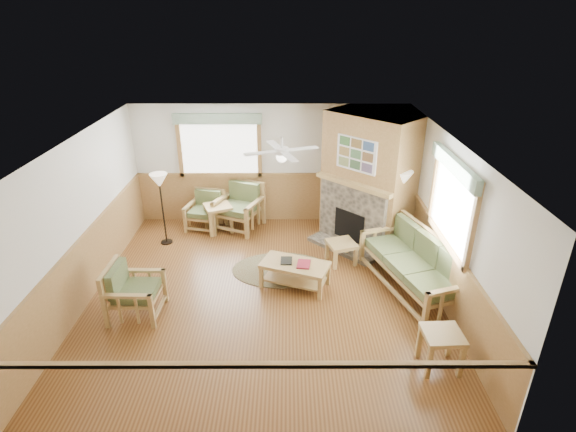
{
  "coord_description": "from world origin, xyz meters",
  "views": [
    {
      "loc": [
        0.39,
        -6.59,
        4.55
      ],
      "look_at": [
        0.4,
        0.7,
        1.15
      ],
      "focal_mm": 28.0,
      "sensor_mm": 36.0,
      "label": 1
    }
  ],
  "objects_px": {
    "sofa": "(412,265)",
    "footstool": "(341,252)",
    "armchair_back_right": "(239,207)",
    "floor_lamp_left": "(163,209)",
    "armchair_back_left": "(205,211)",
    "floor_lamp_right": "(398,214)",
    "coffee_table": "(295,275)",
    "armchair_left": "(135,291)",
    "end_table_chairs": "(219,218)",
    "end_table_sofa": "(440,350)"
  },
  "relations": [
    {
      "from": "armchair_back_left",
      "to": "armchair_left",
      "type": "xyz_separation_m",
      "value": [
        -0.59,
        -3.15,
        0.03
      ]
    },
    {
      "from": "footstool",
      "to": "coffee_table",
      "type": "bearing_deg",
      "value": -137.96
    },
    {
      "from": "coffee_table",
      "to": "armchair_left",
      "type": "bearing_deg",
      "value": -142.1
    },
    {
      "from": "sofa",
      "to": "footstool",
      "type": "xyz_separation_m",
      "value": [
        -1.11,
        0.93,
        -0.29
      ]
    },
    {
      "from": "armchair_back_left",
      "to": "end_table_sofa",
      "type": "xyz_separation_m",
      "value": [
        3.94,
        -4.35,
        -0.12
      ]
    },
    {
      "from": "armchair_back_left",
      "to": "coffee_table",
      "type": "xyz_separation_m",
      "value": [
        1.98,
        -2.36,
        -0.18
      ]
    },
    {
      "from": "armchair_back_right",
      "to": "end_table_sofa",
      "type": "bearing_deg",
      "value": -30.47
    },
    {
      "from": "sofa",
      "to": "armchair_left",
      "type": "relative_size",
      "value": 2.49
    },
    {
      "from": "armchair_back_left",
      "to": "floor_lamp_right",
      "type": "height_order",
      "value": "floor_lamp_right"
    },
    {
      "from": "armchair_left",
      "to": "sofa",
      "type": "bearing_deg",
      "value": -79.99
    },
    {
      "from": "armchair_left",
      "to": "end_table_sofa",
      "type": "relative_size",
      "value": 1.52
    },
    {
      "from": "end_table_sofa",
      "to": "footstool",
      "type": "distance_m",
      "value": 3.01
    },
    {
      "from": "footstool",
      "to": "floor_lamp_left",
      "type": "distance_m",
      "value": 3.75
    },
    {
      "from": "coffee_table",
      "to": "floor_lamp_left",
      "type": "xyz_separation_m",
      "value": [
        -2.7,
        1.64,
        0.54
      ]
    },
    {
      "from": "sofa",
      "to": "end_table_chairs",
      "type": "xyz_separation_m",
      "value": [
        -3.69,
        2.31,
        -0.2
      ]
    },
    {
      "from": "sofa",
      "to": "floor_lamp_right",
      "type": "bearing_deg",
      "value": 161.85
    },
    {
      "from": "end_table_chairs",
      "to": "footstool",
      "type": "bearing_deg",
      "value": -28.22
    },
    {
      "from": "armchair_back_right",
      "to": "floor_lamp_right",
      "type": "bearing_deg",
      "value": 3.38
    },
    {
      "from": "end_table_chairs",
      "to": "footstool",
      "type": "distance_m",
      "value": 2.92
    },
    {
      "from": "coffee_table",
      "to": "end_table_chairs",
      "type": "bearing_deg",
      "value": 147.73
    },
    {
      "from": "sofa",
      "to": "coffee_table",
      "type": "height_order",
      "value": "sofa"
    },
    {
      "from": "end_table_sofa",
      "to": "armchair_back_left",
      "type": "bearing_deg",
      "value": 132.13
    },
    {
      "from": "end_table_sofa",
      "to": "floor_lamp_left",
      "type": "distance_m",
      "value": 5.93
    },
    {
      "from": "floor_lamp_right",
      "to": "end_table_chairs",
      "type": "bearing_deg",
      "value": 164.4
    },
    {
      "from": "end_table_sofa",
      "to": "floor_lamp_left",
      "type": "relative_size",
      "value": 0.38
    },
    {
      "from": "armchair_back_right",
      "to": "floor_lamp_right",
      "type": "xyz_separation_m",
      "value": [
        3.24,
        -1.18,
        0.38
      ]
    },
    {
      "from": "end_table_sofa",
      "to": "floor_lamp_right",
      "type": "height_order",
      "value": "floor_lamp_right"
    },
    {
      "from": "end_table_chairs",
      "to": "floor_lamp_right",
      "type": "relative_size",
      "value": 0.35
    },
    {
      "from": "end_table_chairs",
      "to": "sofa",
      "type": "bearing_deg",
      "value": -32.07
    },
    {
      "from": "footstool",
      "to": "floor_lamp_right",
      "type": "height_order",
      "value": "floor_lamp_right"
    },
    {
      "from": "sofa",
      "to": "floor_lamp_left",
      "type": "bearing_deg",
      "value": -128.45
    },
    {
      "from": "floor_lamp_right",
      "to": "floor_lamp_left",
      "type": "bearing_deg",
      "value": 174.35
    },
    {
      "from": "armchair_back_left",
      "to": "coffee_table",
      "type": "bearing_deg",
      "value": -36.71
    },
    {
      "from": "end_table_chairs",
      "to": "footstool",
      "type": "xyz_separation_m",
      "value": [
        2.57,
        -1.38,
        -0.09
      ]
    },
    {
      "from": "end_table_sofa",
      "to": "floor_lamp_right",
      "type": "xyz_separation_m",
      "value": [
        0.07,
        3.17,
        0.59
      ]
    },
    {
      "from": "armchair_back_right",
      "to": "coffee_table",
      "type": "height_order",
      "value": "armchair_back_right"
    },
    {
      "from": "footstool",
      "to": "floor_lamp_right",
      "type": "distance_m",
      "value": 1.34
    },
    {
      "from": "armchair_back_left",
      "to": "coffee_table",
      "type": "height_order",
      "value": "armchair_back_left"
    },
    {
      "from": "sofa",
      "to": "armchair_back_left",
      "type": "bearing_deg",
      "value": -139.76
    },
    {
      "from": "armchair_left",
      "to": "footstool",
      "type": "height_order",
      "value": "armchair_left"
    },
    {
      "from": "armchair_back_right",
      "to": "floor_lamp_left",
      "type": "bearing_deg",
      "value": -130.88
    },
    {
      "from": "armchair_back_right",
      "to": "end_table_chairs",
      "type": "xyz_separation_m",
      "value": [
        -0.44,
        -0.15,
        -0.2
      ]
    },
    {
      "from": "armchair_back_left",
      "to": "sofa",
      "type": "bearing_deg",
      "value": -18.28
    },
    {
      "from": "sofa",
      "to": "coffee_table",
      "type": "distance_m",
      "value": 2.05
    },
    {
      "from": "armchair_back_left",
      "to": "floor_lamp_right",
      "type": "bearing_deg",
      "value": -3.13
    },
    {
      "from": "armchair_left",
      "to": "floor_lamp_right",
      "type": "bearing_deg",
      "value": -65.31
    },
    {
      "from": "armchair_left",
      "to": "armchair_back_left",
      "type": "bearing_deg",
      "value": -9.13
    },
    {
      "from": "armchair_left",
      "to": "end_table_chairs",
      "type": "xyz_separation_m",
      "value": [
        0.91,
        3.0,
        -0.13
      ]
    },
    {
      "from": "armchair_back_left",
      "to": "armchair_back_right",
      "type": "bearing_deg",
      "value": 13.33
    },
    {
      "from": "coffee_table",
      "to": "end_table_sofa",
      "type": "relative_size",
      "value": 2.01
    }
  ]
}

